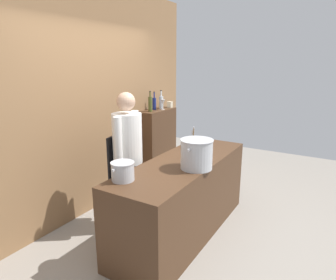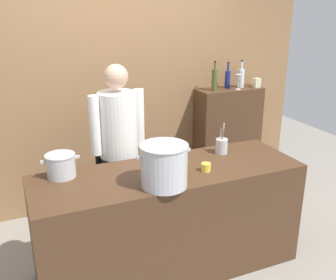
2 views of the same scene
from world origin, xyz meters
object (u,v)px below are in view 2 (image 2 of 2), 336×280
(chef, at_px, (119,142))
(stockpot_small, at_px, (61,166))
(butter_jar, at_px, (206,167))
(wine_bottle_olive, at_px, (214,79))
(utensil_crock, at_px, (222,146))
(spice_tin_cream, at_px, (257,83))
(wine_glass_tall, at_px, (239,79))
(wine_bottle_cobalt, at_px, (228,79))
(wine_bottle_clear, at_px, (241,78))
(stockpot_large, at_px, (164,166))

(chef, distance_m, stockpot_small, 0.69)
(stockpot_small, height_order, butter_jar, stockpot_small)
(wine_bottle_olive, bearing_deg, utensil_crock, -115.84)
(wine_bottle_olive, height_order, spice_tin_cream, wine_bottle_olive)
(butter_jar, bearing_deg, wine_glass_tall, 48.92)
(stockpot_small, distance_m, wine_bottle_olive, 2.10)
(wine_bottle_cobalt, bearing_deg, chef, -157.72)
(wine_bottle_clear, distance_m, spice_tin_cream, 0.19)
(butter_jar, bearing_deg, stockpot_large, -164.87)
(wine_bottle_olive, relative_size, wine_glass_tall, 1.90)
(stockpot_small, height_order, wine_bottle_clear, wine_bottle_clear)
(chef, relative_size, wine_bottle_clear, 5.38)
(wine_bottle_olive, bearing_deg, wine_bottle_cobalt, 16.62)
(wine_bottle_clear, relative_size, wine_bottle_olive, 0.95)
(wine_bottle_cobalt, height_order, wine_glass_tall, wine_bottle_cobalt)
(spice_tin_cream, bearing_deg, stockpot_small, -159.25)
(chef, height_order, wine_bottle_cobalt, chef)
(stockpot_small, bearing_deg, utensil_crock, -2.44)
(chef, relative_size, stockpot_large, 4.11)
(wine_bottle_clear, height_order, spice_tin_cream, wine_bottle_clear)
(butter_jar, xyz_separation_m, wine_glass_tall, (1.06, 1.22, 0.41))
(spice_tin_cream, bearing_deg, wine_glass_tall, -175.07)
(utensil_crock, relative_size, wine_bottle_cobalt, 0.92)
(wine_bottle_olive, bearing_deg, spice_tin_cream, -4.67)
(stockpot_small, xyz_separation_m, wine_bottle_cobalt, (2.05, 1.01, 0.33))
(chef, relative_size, wine_bottle_olive, 5.11)
(wine_bottle_olive, xyz_separation_m, spice_tin_cream, (0.54, -0.04, -0.07))
(utensil_crock, distance_m, butter_jar, 0.42)
(chef, height_order, utensil_crock, chef)
(stockpot_large, height_order, wine_bottle_clear, wine_bottle_clear)
(stockpot_large, bearing_deg, wine_bottle_cobalt, 46.12)
(chef, height_order, wine_bottle_olive, chef)
(wine_bottle_clear, xyz_separation_m, wine_bottle_olive, (-0.37, -0.03, 0.01))
(utensil_crock, distance_m, wine_glass_tall, 1.26)
(wine_glass_tall, height_order, spice_tin_cream, wine_glass_tall)
(spice_tin_cream, bearing_deg, wine_bottle_clear, 156.33)
(stockpot_small, distance_m, wine_bottle_clear, 2.44)
(chef, height_order, spice_tin_cream, chef)
(wine_bottle_cobalt, bearing_deg, spice_tin_cream, -17.96)
(stockpot_small, bearing_deg, chef, 35.17)
(stockpot_large, bearing_deg, stockpot_small, 145.36)
(chef, distance_m, wine_bottle_olive, 1.44)
(wine_bottle_clear, bearing_deg, spice_tin_cream, -23.67)
(spice_tin_cream, bearing_deg, wine_bottle_olive, 175.33)
(stockpot_large, xyz_separation_m, stockpot_small, (-0.65, 0.45, -0.07))
(stockpot_small, bearing_deg, wine_bottle_cobalt, 26.14)
(chef, bearing_deg, spice_tin_cream, -176.86)
(stockpot_small, bearing_deg, wine_glass_tall, 22.57)
(chef, xyz_separation_m, spice_tin_cream, (1.81, 0.50, 0.30))
(wine_bottle_olive, bearing_deg, chef, -156.83)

